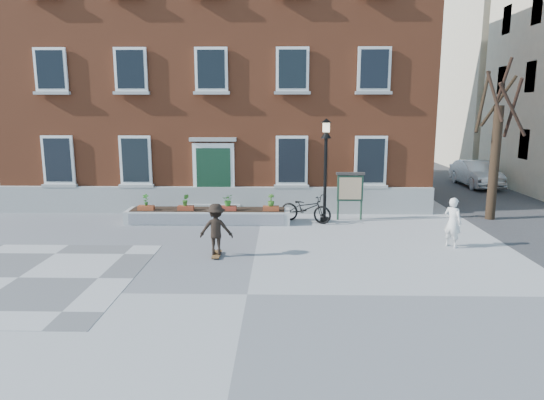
{
  "coord_description": "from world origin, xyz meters",
  "views": [
    {
      "loc": [
        0.81,
        -10.76,
        4.34
      ],
      "look_at": [
        0.5,
        4.0,
        1.5
      ],
      "focal_mm": 32.0,
      "sensor_mm": 36.0,
      "label": 1
    }
  ],
  "objects_px": {
    "bicycle": "(306,208)",
    "bystander": "(453,222)",
    "parked_car": "(476,174)",
    "lamp_post": "(326,156)",
    "skateboarder": "(216,229)",
    "notice_board": "(350,188)"
  },
  "relations": [
    {
      "from": "parked_car",
      "to": "skateboarder",
      "type": "distance_m",
      "value": 18.2
    },
    {
      "from": "bicycle",
      "to": "lamp_post",
      "type": "relative_size",
      "value": 0.52
    },
    {
      "from": "skateboarder",
      "to": "notice_board",
      "type": "bearing_deg",
      "value": 46.58
    },
    {
      "from": "bicycle",
      "to": "lamp_post",
      "type": "bearing_deg",
      "value": -65.98
    },
    {
      "from": "notice_board",
      "to": "bicycle",
      "type": "bearing_deg",
      "value": -166.1
    },
    {
      "from": "bystander",
      "to": "lamp_post",
      "type": "bearing_deg",
      "value": 7.53
    },
    {
      "from": "lamp_post",
      "to": "skateboarder",
      "type": "height_order",
      "value": "lamp_post"
    },
    {
      "from": "lamp_post",
      "to": "parked_car",
      "type": "bearing_deg",
      "value": 43.64
    },
    {
      "from": "notice_board",
      "to": "lamp_post",
      "type": "bearing_deg",
      "value": -156.51
    },
    {
      "from": "bicycle",
      "to": "skateboarder",
      "type": "distance_m",
      "value": 5.24
    },
    {
      "from": "bystander",
      "to": "notice_board",
      "type": "height_order",
      "value": "notice_board"
    },
    {
      "from": "bystander",
      "to": "notice_board",
      "type": "xyz_separation_m",
      "value": [
        -2.71,
        3.69,
        0.47
      ]
    },
    {
      "from": "bicycle",
      "to": "notice_board",
      "type": "xyz_separation_m",
      "value": [
        1.73,
        0.43,
        0.72
      ]
    },
    {
      "from": "bicycle",
      "to": "bystander",
      "type": "xyz_separation_m",
      "value": [
        4.44,
        -3.26,
        0.25
      ]
    },
    {
      "from": "parked_car",
      "to": "lamp_post",
      "type": "relative_size",
      "value": 1.1
    },
    {
      "from": "bicycle",
      "to": "notice_board",
      "type": "distance_m",
      "value": 1.92
    },
    {
      "from": "notice_board",
      "to": "skateboarder",
      "type": "bearing_deg",
      "value": -133.42
    },
    {
      "from": "notice_board",
      "to": "parked_car",
      "type": "bearing_deg",
      "value": 45.52
    },
    {
      "from": "bystander",
      "to": "skateboarder",
      "type": "bearing_deg",
      "value": 57.5
    },
    {
      "from": "bicycle",
      "to": "parked_car",
      "type": "distance_m",
      "value": 13.11
    },
    {
      "from": "bystander",
      "to": "skateboarder",
      "type": "height_order",
      "value": "skateboarder"
    },
    {
      "from": "lamp_post",
      "to": "notice_board",
      "type": "distance_m",
      "value": 1.69
    }
  ]
}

